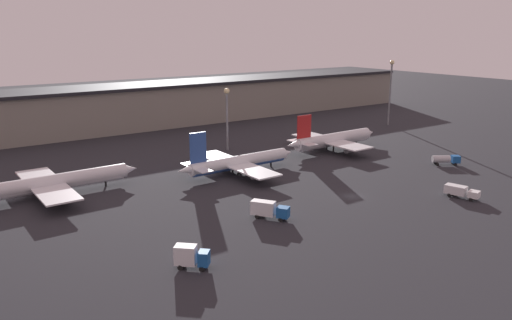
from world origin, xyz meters
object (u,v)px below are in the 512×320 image
object	(u,v)px
airplane_2	(333,140)
service_vehicle_2	(191,256)
service_vehicle_1	(461,191)
service_vehicle_3	(269,209)
service_vehicle_0	(446,159)
airplane_1	(238,162)
airplane_0	(52,183)

from	to	relation	value
airplane_2	service_vehicle_2	distance (m)	89.37
airplane_2	service_vehicle_1	size ratio (longest dim) A/B	4.81
service_vehicle_3	service_vehicle_0	bearing A→B (deg)	59.76
airplane_1	service_vehicle_0	size ratio (longest dim) A/B	4.92
airplane_2	service_vehicle_3	xyz separation A→B (m)	(-52.38, -36.86, -1.39)
service_vehicle_2	service_vehicle_3	size ratio (longest dim) A/B	0.71
airplane_2	service_vehicle_0	bearing A→B (deg)	-67.48
airplane_0	service_vehicle_0	world-z (taller)	airplane_0
airplane_0	service_vehicle_1	bearing A→B (deg)	-36.65
airplane_1	service_vehicle_0	xyz separation A→B (m)	(53.25, -26.97, -1.33)
airplane_0	service_vehicle_3	xyz separation A→B (m)	(32.79, -40.43, -1.12)
airplane_1	service_vehicle_1	world-z (taller)	airplane_1
airplane_0	airplane_1	bearing A→B (deg)	-11.64
service_vehicle_1	service_vehicle_3	size ratio (longest dim) A/B	1.02
airplane_0	airplane_2	distance (m)	85.24
airplane_2	service_vehicle_2	xyz separation A→B (m)	(-75.72, -47.46, -1.28)
airplane_0	service_vehicle_1	xyz separation A→B (m)	(76.83, -55.09, -1.54)
airplane_1	service_vehicle_2	world-z (taller)	airplane_1
airplane_2	service_vehicle_0	size ratio (longest dim) A/B	5.08
service_vehicle_2	service_vehicle_1	bearing A→B (deg)	39.57
airplane_2	service_vehicle_0	distance (m)	34.95
airplane_2	service_vehicle_3	size ratio (longest dim) A/B	4.91
airplane_1	airplane_2	xyz separation A→B (m)	(39.31, 5.03, 0.41)
airplane_2	service_vehicle_2	size ratio (longest dim) A/B	6.87
airplane_1	airplane_2	size ratio (longest dim) A/B	0.97
airplane_2	service_vehicle_2	world-z (taller)	airplane_2
airplane_2	service_vehicle_3	bearing A→B (deg)	-145.87
airplane_2	service_vehicle_1	bearing A→B (deg)	-100.20
airplane_1	airplane_2	bearing A→B (deg)	6.29
airplane_1	airplane_2	world-z (taller)	airplane_1
service_vehicle_0	service_vehicle_3	distance (m)	66.49
airplane_2	service_vehicle_1	xyz separation A→B (m)	(-8.34, -51.51, -1.82)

